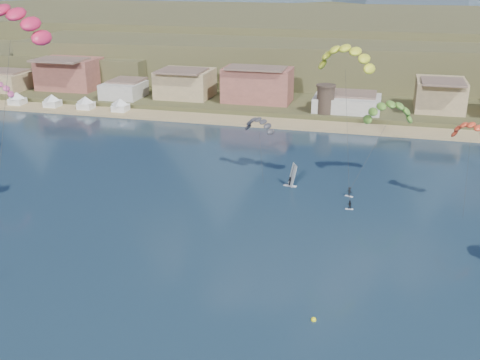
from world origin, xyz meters
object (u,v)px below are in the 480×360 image
object	(u,v)px
windsurfer	(291,179)
kitesurfer_red	(7,18)
watchtower	(325,99)
kitesurfer_yellow	(346,54)
kitesurfer_green	(389,109)
buoy	(314,320)

from	to	relation	value
windsurfer	kitesurfer_red	bearing A→B (deg)	-138.36
watchtower	kitesurfer_yellow	bearing A→B (deg)	-80.73
kitesurfer_yellow	windsurfer	size ratio (longest dim) A/B	6.38
kitesurfer_green	kitesurfer_red	bearing A→B (deg)	-142.93
kitesurfer_yellow	kitesurfer_green	world-z (taller)	kitesurfer_yellow
windsurfer	kitesurfer_yellow	bearing A→B (deg)	-1.20
watchtower	windsurfer	bearing A→B (deg)	-90.37
kitesurfer_yellow	buoy	bearing A→B (deg)	-88.35
windsurfer	buoy	distance (m)	48.40
buoy	kitesurfer_yellow	bearing A→B (deg)	91.65
kitesurfer_red	kitesurfer_yellow	xyz separation A→B (m)	(48.00, 33.81, -8.29)
kitesurfer_yellow	windsurfer	xyz separation A→B (m)	(-9.74, 0.20, -26.24)
kitesurfer_red	kitesurfer_green	bearing A→B (deg)	37.07
kitesurfer_yellow	kitesurfer_red	bearing A→B (deg)	-144.84
kitesurfer_red	windsurfer	bearing A→B (deg)	41.64
kitesurfer_yellow	windsurfer	bearing A→B (deg)	178.80
watchtower	kitesurfer_red	xyz separation A→B (m)	(-38.63, -91.19, 29.69)
kitesurfer_green	buoy	world-z (taller)	kitesurfer_green
windsurfer	watchtower	bearing A→B (deg)	89.63
kitesurfer_red	kitesurfer_yellow	world-z (taller)	kitesurfer_red
kitesurfer_green	kitesurfer_yellow	bearing A→B (deg)	-134.07
watchtower	kitesurfer_green	bearing A→B (deg)	-69.38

